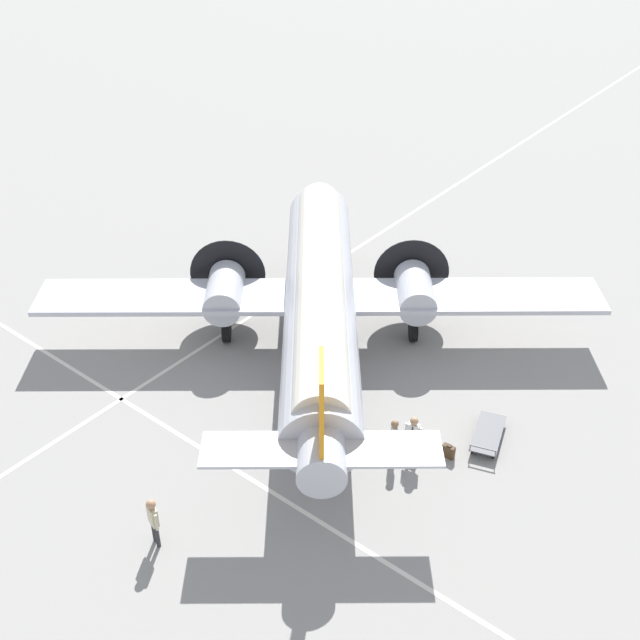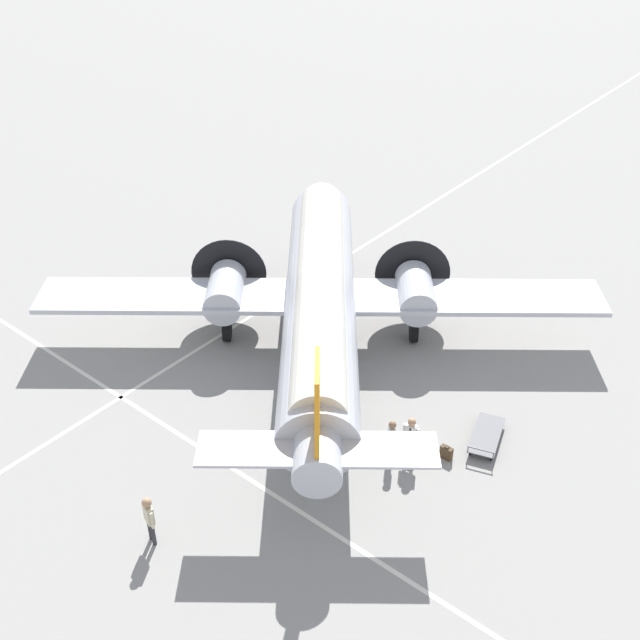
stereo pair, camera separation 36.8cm
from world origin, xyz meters
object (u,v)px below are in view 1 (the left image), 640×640
Objects in this scene: crew_foreground at (153,518)px; passenger_boarding at (394,435)px; ramp_agent at (413,433)px; airliner_main at (320,296)px; baggage_cart at (488,434)px; suitcase_near_door at (448,451)px; suitcase_upright_spare at (412,451)px.

crew_foreground is 1.12× the size of passenger_boarding.
ramp_agent is at bearing 81.88° from crew_foreground.
baggage_cart is (7.97, -0.51, -2.34)m from airliner_main.
airliner_main reaches higher than suitcase_near_door.
baggage_cart is (1.62, 2.39, -0.81)m from ramp_agent.
baggage_cart is (2.12, 2.79, -0.73)m from passenger_boarding.
passenger_boarding is 0.69× the size of baggage_cart.
airliner_main is 6.91m from passenger_boarding.
crew_foreground is at bearing 110.53° from passenger_boarding.
suitcase_upright_spare is at bearing -140.85° from suitcase_near_door.
ramp_agent is 1.52m from suitcase_near_door.
passenger_boarding is 3.07× the size of suitcase_near_door.
ramp_agent is 0.79m from suitcase_upright_spare.
crew_foreground is at bearing 52.85° from ramp_agent.
ramp_agent is at bearing -153.53° from airliner_main.
crew_foreground reaches higher than suitcase_near_door.
suitcase_upright_spare is (4.01, 8.00, -0.84)m from crew_foreground.
airliner_main is 11.24m from crew_foreground.
passenger_boarding is 0.93× the size of ramp_agent.
suitcase_upright_spare is at bearing 127.56° from baggage_cart.
airliner_main is 8.04× the size of baggage_cart.
passenger_boarding reaches higher than suitcase_near_door.
suitcase_near_door is 0.22× the size of baggage_cart.
airliner_main is 35.81× the size of suitcase_near_door.
passenger_boarding is at bearing 83.70° from crew_foreground.
airliner_main is at bearing 68.03° from baggage_cart.
suitcase_upright_spare is 0.26× the size of baggage_cart.
passenger_boarding is at bearing 124.47° from baggage_cart.
airliner_main is 11.67× the size of passenger_boarding.
ramp_agent is 3.00m from baggage_cart.
crew_foreground is 3.45× the size of suitcase_near_door.
passenger_boarding is at bearing -140.99° from suitcase_upright_spare.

